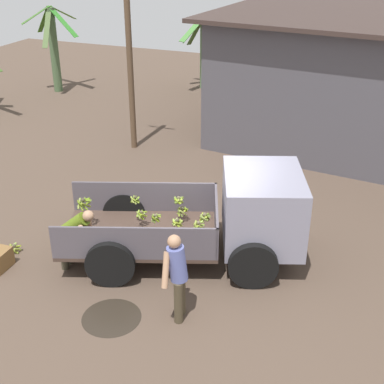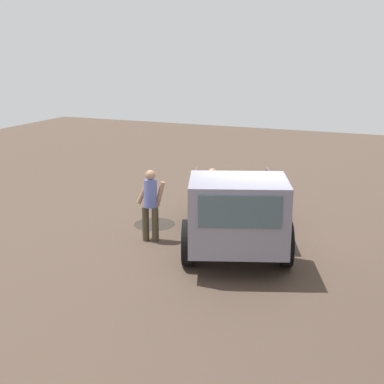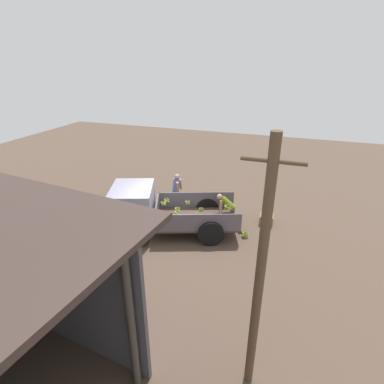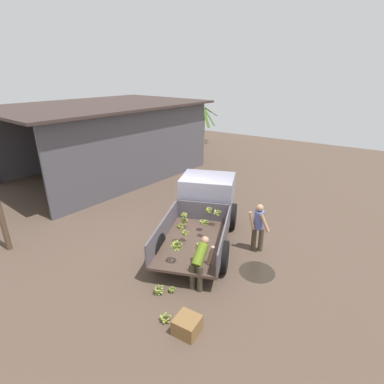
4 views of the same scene
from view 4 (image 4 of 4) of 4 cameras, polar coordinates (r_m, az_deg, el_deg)
ground at (r=10.81m, az=-0.12°, el=-8.43°), size 36.00×36.00×0.00m
mud_patch_0 at (r=9.31m, az=12.25°, el=-14.62°), size 1.05×1.05×0.01m
cargo_truck at (r=10.87m, az=2.46°, el=-2.27°), size 5.15×3.47×1.88m
warehouse_shed at (r=17.53m, az=-15.23°, el=12.57°), size 11.33×8.30×3.90m
banana_palm_2 at (r=24.61m, az=2.07°, el=12.91°), size 2.04×2.28×2.91m
person_foreground_visitor at (r=9.81m, az=12.54°, el=-6.20°), size 0.43×0.72×1.67m
person_worker_loading at (r=8.19m, az=1.48°, el=-12.94°), size 0.77×0.59×1.34m
banana_bunch_on_ground_0 at (r=8.36m, az=-6.39°, el=-17.95°), size 0.30×0.30×0.24m
banana_bunch_on_ground_1 at (r=7.66m, az=-5.06°, el=-22.75°), size 0.27×0.28×0.19m
banana_bunch_on_ground_2 at (r=8.40m, az=-3.88°, el=-18.00°), size 0.20×0.19×0.16m
wooden_crate_0 at (r=7.34m, az=-0.92°, el=-24.04°), size 0.56×0.56×0.39m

